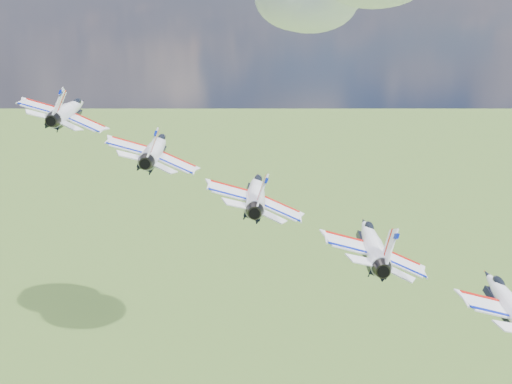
{
  "coord_description": "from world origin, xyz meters",
  "views": [
    {
      "loc": [
        8.84,
        -47.03,
        167.78
      ],
      "look_at": [
        15.78,
        15.62,
        149.37
      ],
      "focal_mm": 50.0,
      "sensor_mm": 36.0,
      "label": 1
    }
  ],
  "objects_px": {
    "jet_1": "(156,148)",
    "jet_3": "(372,243)",
    "jet_2": "(256,192)",
    "jet_0": "(69,110)",
    "jet_4": "(508,302)"
  },
  "relations": [
    {
      "from": "jet_1",
      "to": "jet_3",
      "type": "height_order",
      "value": "jet_1"
    },
    {
      "from": "jet_1",
      "to": "jet_2",
      "type": "relative_size",
      "value": 1.0
    },
    {
      "from": "jet_0",
      "to": "jet_2",
      "type": "height_order",
      "value": "jet_0"
    },
    {
      "from": "jet_2",
      "to": "jet_4",
      "type": "relative_size",
      "value": 1.0
    },
    {
      "from": "jet_0",
      "to": "jet_3",
      "type": "height_order",
      "value": "jet_0"
    },
    {
      "from": "jet_1",
      "to": "jet_3",
      "type": "xyz_separation_m",
      "value": [
        18.43,
        -13.83,
        -5.62
      ]
    },
    {
      "from": "jet_1",
      "to": "jet_2",
      "type": "xyz_separation_m",
      "value": [
        9.21,
        -6.91,
        -2.81
      ]
    },
    {
      "from": "jet_2",
      "to": "jet_4",
      "type": "distance_m",
      "value": 23.71
    },
    {
      "from": "jet_2",
      "to": "jet_4",
      "type": "bearing_deg",
      "value": -29.42
    },
    {
      "from": "jet_1",
      "to": "jet_4",
      "type": "height_order",
      "value": "jet_1"
    },
    {
      "from": "jet_3",
      "to": "jet_1",
      "type": "bearing_deg",
      "value": 150.58
    },
    {
      "from": "jet_3",
      "to": "jet_4",
      "type": "relative_size",
      "value": 1.0
    },
    {
      "from": "jet_3",
      "to": "jet_0",
      "type": "bearing_deg",
      "value": 150.58
    },
    {
      "from": "jet_3",
      "to": "jet_4",
      "type": "bearing_deg",
      "value": -29.42
    },
    {
      "from": "jet_2",
      "to": "jet_3",
      "type": "xyz_separation_m",
      "value": [
        9.21,
        -6.91,
        -2.81
      ]
    }
  ]
}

